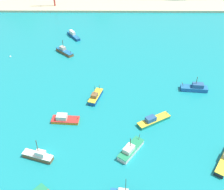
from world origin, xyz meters
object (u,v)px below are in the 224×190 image
(fishing_boat_5, at_px, (64,119))
(fishing_boat_0, at_px, (95,97))
(fishing_boat_3, at_px, (64,51))
(fishing_boat_11, at_px, (73,35))
(fishing_boat_4, at_px, (38,156))
(buoy_0, at_px, (10,57))
(fishing_boat_1, at_px, (153,120))
(fishing_boat_9, at_px, (195,88))
(fishing_boat_7, at_px, (131,150))

(fishing_boat_5, bearing_deg, fishing_boat_0, 51.88)
(fishing_boat_3, height_order, fishing_boat_11, fishing_boat_3)
(fishing_boat_3, xyz_separation_m, fishing_boat_11, (1.85, 16.88, 0.04))
(fishing_boat_4, xyz_separation_m, buoy_0, (-24.88, 55.10, -0.89))
(fishing_boat_1, relative_size, fishing_boat_11, 1.05)
(fishing_boat_3, bearing_deg, fishing_boat_9, -28.80)
(fishing_boat_0, xyz_separation_m, fishing_boat_7, (10.65, -23.44, 0.05))
(fishing_boat_4, bearing_deg, fishing_boat_5, 72.53)
(fishing_boat_1, relative_size, buoy_0, 14.42)
(fishing_boat_0, xyz_separation_m, fishing_boat_5, (-8.82, -11.24, -0.10))
(fishing_boat_0, distance_m, fishing_boat_1, 21.46)
(fishing_boat_3, relative_size, buoy_0, 11.57)
(fishing_boat_1, distance_m, fishing_boat_4, 34.47)
(fishing_boat_0, xyz_separation_m, buoy_0, (-38.25, 29.41, -0.80))
(fishing_boat_1, relative_size, fishing_boat_7, 1.18)
(fishing_boat_7, height_order, buoy_0, fishing_boat_7)
(fishing_boat_0, distance_m, fishing_boat_5, 14.29)
(fishing_boat_4, relative_size, fishing_boat_5, 0.99)
(fishing_boat_0, height_order, fishing_boat_7, fishing_boat_0)
(fishing_boat_7, bearing_deg, fishing_boat_5, 147.94)
(fishing_boat_0, relative_size, fishing_boat_4, 1.05)
(fishing_boat_1, relative_size, fishing_boat_5, 1.26)
(fishing_boat_1, distance_m, fishing_boat_11, 69.03)
(fishing_boat_7, relative_size, buoy_0, 12.26)
(fishing_boat_5, height_order, fishing_boat_11, fishing_boat_11)
(fishing_boat_0, bearing_deg, fishing_boat_5, -128.12)
(fishing_boat_5, height_order, buoy_0, fishing_boat_5)
(fishing_boat_11, bearing_deg, fishing_boat_9, -42.61)
(fishing_boat_0, bearing_deg, buoy_0, 142.45)
(fishing_boat_3, xyz_separation_m, fishing_boat_9, (50.20, -27.60, 0.09))
(fishing_boat_3, bearing_deg, fishing_boat_0, -64.76)
(fishing_boat_3, distance_m, fishing_boat_11, 16.98)
(fishing_boat_9, bearing_deg, fishing_boat_4, -147.22)
(fishing_boat_7, relative_size, fishing_boat_11, 0.90)
(fishing_boat_0, distance_m, fishing_boat_11, 51.58)
(fishing_boat_4, xyz_separation_m, fishing_boat_11, (-0.28, 75.44, -0.01))
(fishing_boat_7, height_order, fishing_boat_9, fishing_boat_9)
(buoy_0, bearing_deg, fishing_boat_7, -47.22)
(fishing_boat_1, distance_m, fishing_boat_9, 23.66)
(fishing_boat_4, relative_size, fishing_boat_11, 0.83)
(fishing_boat_0, xyz_separation_m, fishing_boat_3, (-15.49, 32.86, 0.03))
(fishing_boat_1, xyz_separation_m, fishing_boat_11, (-31.72, 61.31, 0.20))
(fishing_boat_11, bearing_deg, fishing_boat_7, -71.64)
(fishing_boat_3, bearing_deg, fishing_boat_11, 83.76)
(fishing_boat_11, bearing_deg, fishing_boat_0, -74.66)
(fishing_boat_5, bearing_deg, buoy_0, 125.90)
(fishing_boat_0, relative_size, fishing_boat_5, 1.04)
(fishing_boat_11, bearing_deg, fishing_boat_1, -62.64)
(fishing_boat_0, bearing_deg, fishing_boat_7, -65.57)
(fishing_boat_7, distance_m, fishing_boat_11, 77.11)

